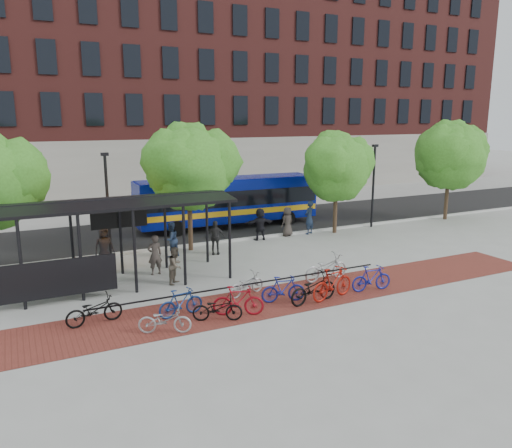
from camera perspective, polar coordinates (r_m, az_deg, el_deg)
name	(u,v)px	position (r m, az deg, el deg)	size (l,w,h in m)	color
ground	(272,259)	(24.35, 1.81, -3.98)	(160.00, 160.00, 0.00)	#9E9E99
asphalt_street	(212,227)	(31.42, -5.06, -0.32)	(160.00, 8.00, 0.01)	black
curb	(238,240)	(27.81, -2.06, -1.80)	(160.00, 0.25, 0.12)	#B7B7B2
brick_strip	(287,298)	(19.28, 3.55, -8.41)	(24.00, 3.00, 0.01)	maroon
bike_rack_rail	(246,296)	(19.46, -1.14, -8.19)	(12.00, 0.05, 0.95)	black
building_brick	(238,83)	(51.26, -2.04, 15.77)	(55.00, 14.00, 20.00)	maroon
bus_shelter	(96,214)	(20.71, -17.77, 1.09)	(10.60, 3.07, 3.60)	black
tree_b	(190,164)	(25.43, -7.56, 6.85)	(5.15, 4.20, 6.47)	#382619
tree_c	(337,164)	(29.59, 9.30, 6.74)	(4.66, 3.80, 5.92)	#382619
tree_d	(451,152)	(35.54, 21.36, 7.63)	(5.39, 4.40, 6.55)	#382619
lamp_post_left	(108,203)	(24.89, -16.60, 2.36)	(0.35, 0.20, 5.12)	black
lamp_post_right	(373,183)	(31.69, 13.27, 4.55)	(0.35, 0.20, 5.12)	black
bus	(228,199)	(31.13, -3.26, 2.89)	(11.43, 2.93, 3.07)	navy
bike_0	(94,310)	(17.61, -18.02, -9.33)	(0.65, 1.88, 0.99)	black
bike_2	(165,320)	(16.39, -10.39, -10.74)	(0.59, 1.70, 0.89)	gray
bike_3	(181,302)	(17.60, -8.58, -8.86)	(0.47, 1.65, 0.99)	navy
bike_4	(217,308)	(17.10, -4.43, -9.59)	(0.59, 1.69, 0.89)	black
bike_5	(238,301)	(17.46, -2.04, -8.76)	(0.50, 1.78, 1.07)	maroon
bike_6	(246,284)	(19.38, -1.11, -6.89)	(0.59, 1.68, 0.89)	#949497
bike_7	(283,289)	(18.69, 3.13, -7.44)	(0.47, 1.67, 1.01)	navy
bike_8	(313,289)	(18.71, 6.57, -7.34)	(0.73, 2.09, 1.10)	black
bike_9	(333,283)	(19.16, 8.74, -6.70)	(0.58, 2.07, 1.24)	#9E180E
bike_10	(326,267)	(21.27, 7.99, -4.93)	(0.74, 2.13, 1.12)	#A3A3A5
bike_11	(371,278)	(20.33, 13.05, -6.07)	(0.49, 1.73, 1.04)	navy
pedestrian_0	(104,246)	(24.03, -16.98, -2.47)	(0.90, 0.58, 1.84)	black
pedestrian_1	(155,255)	(22.16, -11.48, -3.47)	(0.65, 0.43, 1.78)	#3F3833
pedestrian_2	(171,240)	(24.81, -9.70, -1.76)	(0.85, 0.66, 1.75)	#202F4B
pedestrian_4	(215,238)	(25.01, -4.71, -1.55)	(1.00, 0.42, 1.71)	#282828
pedestrian_5	(260,224)	(27.81, 0.46, -0.01)	(1.67, 0.53, 1.81)	black
pedestrian_6	(287,222)	(28.81, 3.61, 0.27)	(0.83, 0.54, 1.69)	#36302B
pedestrian_7	(309,217)	(29.38, 6.10, 0.75)	(0.72, 0.47, 1.98)	#1B283F
pedestrian_8	(176,265)	(20.86, -9.16, -4.69)	(0.76, 0.59, 1.56)	brown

